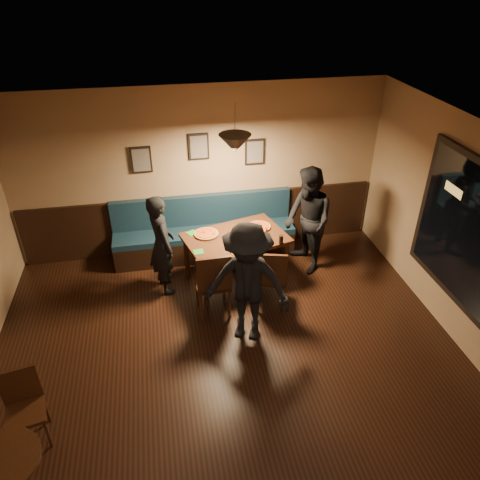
{
  "coord_description": "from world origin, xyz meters",
  "views": [
    {
      "loc": [
        -0.66,
        -3.35,
        4.35
      ],
      "look_at": [
        0.38,
        2.05,
        0.95
      ],
      "focal_mm": 34.14,
      "sensor_mm": 36.0,
      "label": 1
    }
  ],
  "objects_px": {
    "booth_bench": "(204,230)",
    "soda_glass": "(281,240)",
    "chair_near_right": "(270,276)",
    "diner_front": "(247,284)",
    "dining_table": "(236,259)",
    "tabasco_bottle": "(267,231)",
    "chair_near_left": "(212,281)",
    "cafe_chair_far": "(25,412)",
    "diner_left": "(162,245)",
    "diner_right": "(308,221)"
  },
  "relations": [
    {
      "from": "booth_bench",
      "to": "chair_near_right",
      "type": "xyz_separation_m",
      "value": [
        0.77,
        -1.46,
        -0.01
      ]
    },
    {
      "from": "diner_front",
      "to": "soda_glass",
      "type": "relative_size",
      "value": 12.39
    },
    {
      "from": "dining_table",
      "to": "chair_near_left",
      "type": "bearing_deg",
      "value": -139.16
    },
    {
      "from": "chair_near_left",
      "to": "soda_glass",
      "type": "distance_m",
      "value": 1.18
    },
    {
      "from": "dining_table",
      "to": "chair_near_left",
      "type": "distance_m",
      "value": 0.82
    },
    {
      "from": "diner_right",
      "to": "diner_front",
      "type": "bearing_deg",
      "value": -51.26
    },
    {
      "from": "diner_right",
      "to": "soda_glass",
      "type": "bearing_deg",
      "value": -60.26
    },
    {
      "from": "dining_table",
      "to": "booth_bench",
      "type": "bearing_deg",
      "value": 100.63
    },
    {
      "from": "booth_bench",
      "to": "chair_near_right",
      "type": "bearing_deg",
      "value": -62.32
    },
    {
      "from": "soda_glass",
      "to": "cafe_chair_far",
      "type": "xyz_separation_m",
      "value": [
        -3.23,
        -2.06,
        -0.43
      ]
    },
    {
      "from": "soda_glass",
      "to": "tabasco_bottle",
      "type": "bearing_deg",
      "value": 115.94
    },
    {
      "from": "cafe_chair_far",
      "to": "chair_near_right",
      "type": "bearing_deg",
      "value": -162.14
    },
    {
      "from": "booth_bench",
      "to": "diner_right",
      "type": "height_order",
      "value": "diner_right"
    },
    {
      "from": "chair_near_right",
      "to": "diner_left",
      "type": "distance_m",
      "value": 1.65
    },
    {
      "from": "booth_bench",
      "to": "tabasco_bottle",
      "type": "distance_m",
      "value": 1.24
    },
    {
      "from": "booth_bench",
      "to": "diner_left",
      "type": "bearing_deg",
      "value": -131.54
    },
    {
      "from": "booth_bench",
      "to": "soda_glass",
      "type": "bearing_deg",
      "value": -48.01
    },
    {
      "from": "dining_table",
      "to": "chair_near_left",
      "type": "relative_size",
      "value": 1.4
    },
    {
      "from": "diner_front",
      "to": "cafe_chair_far",
      "type": "relative_size",
      "value": 1.97
    },
    {
      "from": "tabasco_bottle",
      "to": "cafe_chair_far",
      "type": "xyz_separation_m",
      "value": [
        -3.09,
        -2.35,
        -0.42
      ]
    },
    {
      "from": "chair_near_right",
      "to": "diner_right",
      "type": "xyz_separation_m",
      "value": [
        0.79,
        0.8,
        0.37
      ]
    },
    {
      "from": "diner_right",
      "to": "tabasco_bottle",
      "type": "xyz_separation_m",
      "value": [
        -0.7,
        -0.15,
        -0.01
      ]
    },
    {
      "from": "booth_bench",
      "to": "cafe_chair_far",
      "type": "relative_size",
      "value": 3.47
    },
    {
      "from": "diner_right",
      "to": "diner_front",
      "type": "xyz_separation_m",
      "value": [
        -1.25,
        -1.38,
        -0.01
      ]
    },
    {
      "from": "booth_bench",
      "to": "soda_glass",
      "type": "xyz_separation_m",
      "value": [
        1.0,
        -1.11,
        0.36
      ]
    },
    {
      "from": "dining_table",
      "to": "diner_right",
      "type": "xyz_separation_m",
      "value": [
        1.17,
        0.13,
        0.47
      ]
    },
    {
      "from": "dining_table",
      "to": "diner_left",
      "type": "bearing_deg",
      "value": 165.4
    },
    {
      "from": "booth_bench",
      "to": "diner_left",
      "type": "relative_size",
      "value": 1.9
    },
    {
      "from": "dining_table",
      "to": "diner_front",
      "type": "relative_size",
      "value": 0.87
    },
    {
      "from": "dining_table",
      "to": "cafe_chair_far",
      "type": "xyz_separation_m",
      "value": [
        -2.62,
        -2.37,
        0.04
      ]
    },
    {
      "from": "diner_front",
      "to": "cafe_chair_far",
      "type": "bearing_deg",
      "value": -132.59
    },
    {
      "from": "chair_near_left",
      "to": "tabasco_bottle",
      "type": "height_order",
      "value": "chair_near_left"
    },
    {
      "from": "chair_near_right",
      "to": "chair_near_left",
      "type": "bearing_deg",
      "value": -164.34
    },
    {
      "from": "chair_near_right",
      "to": "diner_right",
      "type": "relative_size",
      "value": 0.57
    },
    {
      "from": "dining_table",
      "to": "tabasco_bottle",
      "type": "xyz_separation_m",
      "value": [
        0.47,
        -0.02,
        0.46
      ]
    },
    {
      "from": "booth_bench",
      "to": "tabasco_bottle",
      "type": "bearing_deg",
      "value": -43.6
    },
    {
      "from": "booth_bench",
      "to": "soda_glass",
      "type": "height_order",
      "value": "booth_bench"
    },
    {
      "from": "soda_glass",
      "to": "cafe_chair_far",
      "type": "relative_size",
      "value": 0.16
    },
    {
      "from": "chair_near_right",
      "to": "diner_front",
      "type": "bearing_deg",
      "value": -113.36
    },
    {
      "from": "chair_near_left",
      "to": "soda_glass",
      "type": "relative_size",
      "value": 7.67
    },
    {
      "from": "dining_table",
      "to": "diner_left",
      "type": "height_order",
      "value": "diner_left"
    },
    {
      "from": "chair_near_right",
      "to": "diner_front",
      "type": "distance_m",
      "value": 0.83
    },
    {
      "from": "tabasco_bottle",
      "to": "diner_front",
      "type": "bearing_deg",
      "value": -114.13
    },
    {
      "from": "diner_front",
      "to": "diner_left",
      "type": "bearing_deg",
      "value": 153.05
    },
    {
      "from": "soda_glass",
      "to": "diner_right",
      "type": "bearing_deg",
      "value": 38.85
    },
    {
      "from": "booth_bench",
      "to": "tabasco_bottle",
      "type": "xyz_separation_m",
      "value": [
        0.86,
        -0.82,
        0.35
      ]
    },
    {
      "from": "chair_near_right",
      "to": "tabasco_bottle",
      "type": "bearing_deg",
      "value": 97.06
    },
    {
      "from": "booth_bench",
      "to": "chair_near_left",
      "type": "distance_m",
      "value": 1.47
    },
    {
      "from": "booth_bench",
      "to": "diner_right",
      "type": "bearing_deg",
      "value": -23.15
    },
    {
      "from": "diner_right",
      "to": "soda_glass",
      "type": "distance_m",
      "value": 0.71
    }
  ]
}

